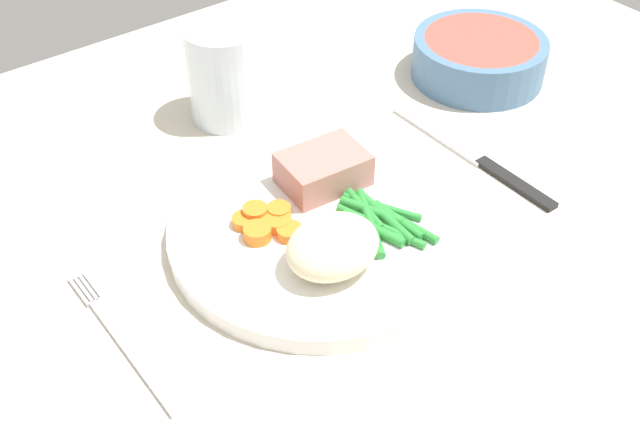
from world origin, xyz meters
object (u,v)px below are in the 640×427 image
(knife, at_px, (474,157))
(fork, at_px, (123,340))
(salad_bowl, at_px, (479,56))
(meat_portion, at_px, (323,169))
(dinner_plate, at_px, (320,229))
(water_glass, at_px, (225,80))

(knife, bearing_deg, fork, 178.95)
(fork, xyz_separation_m, knife, (0.37, -0.00, -0.00))
(salad_bowl, bearing_deg, fork, -167.81)
(meat_portion, height_order, knife, meat_portion)
(fork, bearing_deg, salad_bowl, 10.08)
(meat_portion, height_order, fork, meat_portion)
(dinner_plate, xyz_separation_m, knife, (0.19, -0.00, -0.01))
(knife, bearing_deg, meat_portion, 162.89)
(meat_portion, xyz_separation_m, water_glass, (0.00, 0.16, 0.01))
(water_glass, distance_m, salad_bowl, 0.28)
(dinner_plate, relative_size, meat_portion, 3.49)
(knife, relative_size, water_glass, 2.06)
(salad_bowl, bearing_deg, water_glass, 158.48)
(salad_bowl, bearing_deg, knife, -136.86)
(meat_portion, bearing_deg, knife, -16.11)
(dinner_plate, bearing_deg, water_glass, 79.66)
(meat_portion, bearing_deg, fork, -168.94)
(fork, bearing_deg, dinner_plate, -1.33)
(meat_portion, xyz_separation_m, knife, (0.15, -0.04, -0.03))
(fork, distance_m, salad_bowl, 0.50)
(fork, relative_size, water_glass, 1.67)
(meat_portion, bearing_deg, salad_bowl, 13.14)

